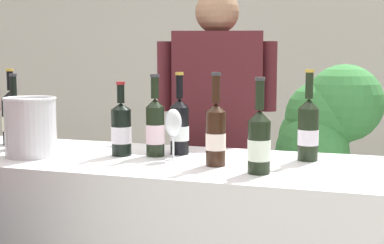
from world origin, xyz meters
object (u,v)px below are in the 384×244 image
at_px(wine_bottle_2, 259,141).
at_px(wine_bottle_5, 121,129).
at_px(person_server, 216,161).
at_px(wine_bottle_3, 11,117).
at_px(ice_bucket, 30,126).
at_px(wine_bottle_0, 216,133).
at_px(wine_bottle_11, 15,123).
at_px(potted_shrub, 324,138).
at_px(wine_bottle_9, 180,126).
at_px(wine_glass, 173,125).
at_px(wine_bottle_8, 155,127).
at_px(wine_bottle_6, 308,129).

height_order(wine_bottle_2, wine_bottle_5, wine_bottle_2).
bearing_deg(person_server, wine_bottle_3, -150.41).
distance_m(wine_bottle_5, ice_bucket, 0.36).
distance_m(wine_bottle_0, wine_bottle_2, 0.19).
xyz_separation_m(wine_bottle_5, wine_bottle_11, (-0.51, -0.00, 0.01)).
bearing_deg(wine_bottle_0, person_server, 105.06).
bearing_deg(person_server, wine_bottle_0, -74.94).
xyz_separation_m(wine_bottle_3, potted_shrub, (1.32, 1.08, -0.19)).
relative_size(wine_bottle_3, wine_bottle_9, 1.03).
height_order(wine_bottle_2, wine_glass, wine_bottle_2).
relative_size(wine_bottle_8, wine_bottle_9, 0.98).
relative_size(wine_bottle_3, wine_bottle_6, 0.99).
relative_size(wine_bottle_3, ice_bucket, 1.45).
xyz_separation_m(wine_bottle_5, potted_shrub, (0.72, 1.19, -0.17)).
distance_m(wine_bottle_6, potted_shrub, 1.09).
distance_m(wine_bottle_11, ice_bucket, 0.21).
height_order(wine_bottle_5, wine_bottle_6, wine_bottle_6).
bearing_deg(wine_bottle_6, wine_bottle_8, -170.93).
bearing_deg(ice_bucket, wine_glass, 10.10).
bearing_deg(wine_bottle_3, wine_bottle_6, 0.55).
bearing_deg(potted_shrub, wine_bottle_3, -140.76).
bearing_deg(wine_bottle_0, wine_bottle_5, 168.46).
height_order(wine_bottle_2, wine_bottle_6, wine_bottle_6).
distance_m(wine_bottle_2, potted_shrub, 1.38).
bearing_deg(wine_bottle_8, wine_bottle_0, -21.84).
height_order(wine_bottle_6, wine_bottle_8, wine_bottle_6).
height_order(wine_bottle_2, wine_bottle_11, wine_bottle_2).
height_order(wine_bottle_0, wine_bottle_9, wine_bottle_0).
relative_size(wine_bottle_9, potted_shrub, 0.26).
relative_size(wine_bottle_11, person_server, 0.20).
bearing_deg(wine_glass, person_server, 89.45).
relative_size(ice_bucket, person_server, 0.15).
bearing_deg(wine_glass, wine_bottle_3, 170.70).
distance_m(wine_bottle_0, wine_bottle_6, 0.37).
height_order(wine_bottle_3, person_server, person_server).
xyz_separation_m(wine_bottle_2, person_server, (-0.36, 0.76, -0.23)).
xyz_separation_m(wine_bottle_9, wine_glass, (0.02, -0.13, 0.02)).
xyz_separation_m(wine_bottle_11, wine_glass, (0.74, -0.03, 0.02)).
height_order(wine_bottle_5, wine_bottle_8, wine_bottle_8).
xyz_separation_m(wine_bottle_3, wine_bottle_11, (0.10, -0.11, -0.01)).
xyz_separation_m(wine_bottle_6, wine_bottle_9, (-0.51, -0.02, -0.01)).
bearing_deg(wine_bottle_6, wine_bottle_0, -146.16).
distance_m(ice_bucket, potted_shrub, 1.70).
bearing_deg(person_server, wine_glass, -90.55).
height_order(wine_bottle_9, potted_shrub, potted_shrub).
xyz_separation_m(wine_bottle_3, wine_bottle_9, (0.82, -0.01, -0.01)).
distance_m(wine_bottle_3, wine_glass, 0.85).
height_order(wine_bottle_2, wine_bottle_3, wine_bottle_3).
height_order(wine_bottle_3, wine_glass, wine_bottle_3).
relative_size(wine_bottle_2, person_server, 0.20).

